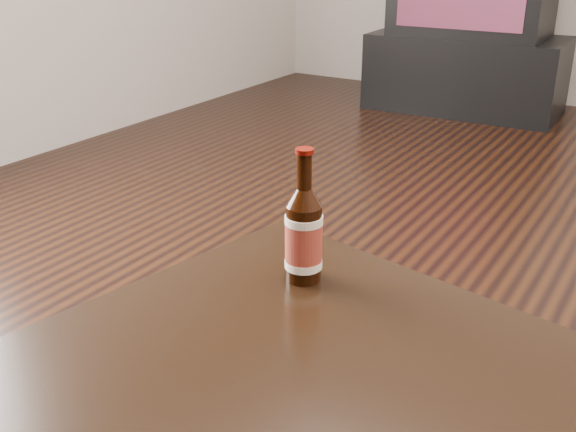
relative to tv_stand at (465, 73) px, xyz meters
The scene contains 3 objects.
floor 2.79m from the tv_stand, 67.16° to the right, with size 5.00×6.00×0.01m, color black.
tv_stand is the anchor object (origin of this frame).
beer_bottle 3.11m from the tv_stand, 77.09° to the right, with size 0.07×0.07×0.23m.
Camera 1 is at (0.11, -1.31, 0.98)m, focal length 42.00 mm.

